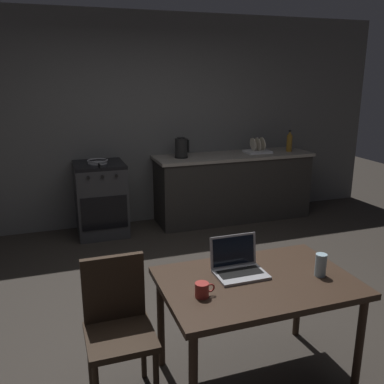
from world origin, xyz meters
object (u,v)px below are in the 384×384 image
Objects in this scene: dining_table at (257,290)px; bottle at (289,141)px; chair at (118,321)px; drinking_glass at (321,265)px; coffee_mug at (202,290)px; frying_pan at (98,162)px; stove_oven at (101,199)px; dish_rack at (258,149)px; laptop at (238,267)px; electric_kettle at (181,148)px.

dining_table is 4.03× the size of bottle.
drinking_glass is (1.25, -0.23, 0.28)m from chair.
drinking_glass reaches higher than coffee_mug.
coffee_mug is (0.21, -3.06, -0.17)m from frying_pan.
dish_rack is at bearing 0.07° from stove_oven.
frying_pan is (-0.01, -0.03, 0.48)m from stove_oven.
laptop is at bearing 122.56° from dining_table.
bottle is (1.56, -0.05, 0.01)m from electric_kettle.
electric_kettle reaches higher than dining_table.
electric_kettle is at bearing 57.17° from chair.
stove_oven is 3.05× the size of bottle.
electric_kettle is 1.07m from frying_pan.
drinking_glass is at bearing -18.74° from chair.
bottle reaches higher than chair.
stove_oven is 2.21m from dish_rack.
dish_rack is at bearing 69.41° from drinking_glass.
electric_kettle reaches higher than dish_rack.
electric_kettle is at bearing 178.17° from bottle.
chair is 3.01× the size of bottle.
stove_oven is 2.83× the size of laptop.
dining_table is at bearing 11.94° from coffee_mug.
bottle is 0.87× the size of dish_rack.
dining_table is 2.83× the size of frying_pan.
stove_oven is 0.76× the size of dining_table.
frying_pan is at bearing 113.39° from laptop.
laptop is at bearing -100.51° from electric_kettle.
stove_oven reaches higher than dining_table.
chair is at bearing -130.15° from dish_rack.
drinking_glass is at bearing 0.35° from coffee_mug.
dish_rack is (2.15, 0.00, 0.50)m from stove_oven.
frying_pan is at bearing 93.93° from coffee_mug.
chair is (-0.26, -2.85, 0.06)m from stove_oven.
frying_pan reaches higher than stove_oven.
dining_table is at bearing -18.46° from chair.
laptop is 3.33m from dish_rack.
dining_table is 0.42m from coffee_mug.
chair is 2.62× the size of dish_rack.
drinking_glass is at bearing -118.13° from bottle.
laptop is at bearing -126.45° from bottle.
electric_kettle is (1.31, 2.86, 0.52)m from chair.
dining_table is at bearing -44.55° from laptop.
drinking_glass is (0.47, -0.20, 0.03)m from laptop.
electric_kettle is 0.89× the size of bottle.
frying_pan is (-1.07, -0.03, -0.10)m from electric_kettle.
laptop is 2.69× the size of coffee_mug.
electric_kettle is at bearing 0.13° from stove_oven.
dish_rack reaches higher than frying_pan.
dish_rack is at bearing 0.00° from electric_kettle.
chair reaches higher than drinking_glass.
bottle is (2.10, 2.84, 0.28)m from laptop.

